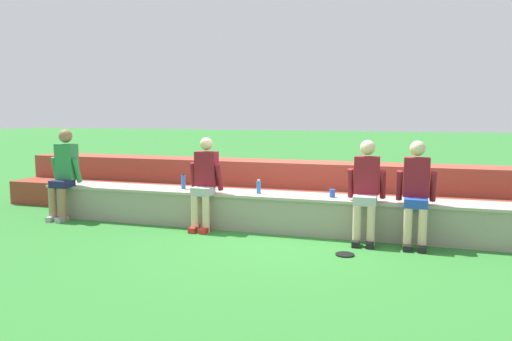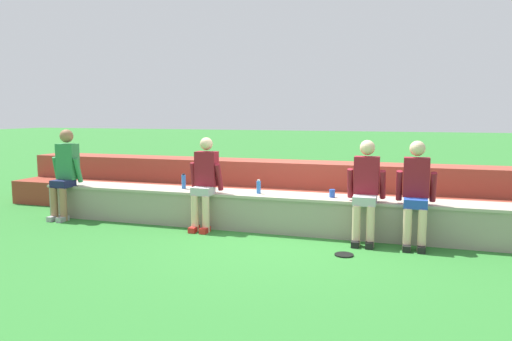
{
  "view_description": "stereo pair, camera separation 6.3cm",
  "coord_description": "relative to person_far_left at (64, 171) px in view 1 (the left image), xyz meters",
  "views": [
    {
      "loc": [
        1.52,
        -6.62,
        1.77
      ],
      "look_at": [
        -0.62,
        0.29,
        0.9
      ],
      "focal_mm": 33.71,
      "sensor_mm": 36.0,
      "label": 1
    },
    {
      "loc": [
        1.58,
        -6.6,
        1.77
      ],
      "look_at": [
        -0.62,
        0.29,
        0.9
      ],
      "focal_mm": 33.71,
      "sensor_mm": 36.0,
      "label": 2
    }
  ],
  "objects": [
    {
      "name": "frisbee",
      "position": [
        4.73,
        -0.73,
        -0.8
      ],
      "size": [
        0.24,
        0.24,
        0.02
      ],
      "primitive_type": "cylinder",
      "color": "black",
      "rests_on": "ground"
    },
    {
      "name": "stone_seating_wall",
      "position": [
        3.87,
        0.3,
        -0.52
      ],
      "size": [
        8.49,
        0.62,
        0.55
      ],
      "color": "gray",
      "rests_on": "ground"
    },
    {
      "name": "water_bottle_mid_right",
      "position": [
        3.3,
        0.26,
        -0.16
      ],
      "size": [
        0.07,
        0.07,
        0.21
      ],
      "color": "blue",
      "rests_on": "stone_seating_wall"
    },
    {
      "name": "plastic_cup_right_end",
      "position": [
        4.42,
        0.26,
        -0.2
      ],
      "size": [
        0.08,
        0.08,
        0.12
      ],
      "primitive_type": "cylinder",
      "color": "blue",
      "rests_on": "stone_seating_wall"
    },
    {
      "name": "person_far_left",
      "position": [
        0.0,
        0.0,
        0.0
      ],
      "size": [
        0.51,
        0.52,
        1.49
      ],
      "color": "#996B4C",
      "rests_on": "ground"
    },
    {
      "name": "brick_bleachers",
      "position": [
        3.87,
        1.59,
        -0.44
      ],
      "size": [
        11.55,
        1.41,
        0.89
      ],
      "color": "brown",
      "rests_on": "ground"
    },
    {
      "name": "person_center",
      "position": [
        4.91,
        -0.01,
        -0.06
      ],
      "size": [
        0.52,
        0.57,
        1.4
      ],
      "color": "beige",
      "rests_on": "ground"
    },
    {
      "name": "person_left_of_center",
      "position": [
        2.52,
        0.01,
        -0.06
      ],
      "size": [
        0.5,
        0.51,
        1.4
      ],
      "color": "beige",
      "rests_on": "ground"
    },
    {
      "name": "water_bottle_mid_left",
      "position": [
        2.01,
        0.34,
        -0.14
      ],
      "size": [
        0.07,
        0.07,
        0.24
      ],
      "color": "blue",
      "rests_on": "stone_seating_wall"
    },
    {
      "name": "ground_plane",
      "position": [
        3.87,
        0.0,
        -0.81
      ],
      "size": [
        80.0,
        80.0,
        0.0
      ],
      "primitive_type": "plane",
      "color": "#2D752D"
    },
    {
      "name": "person_right_of_center",
      "position": [
        5.56,
        -0.03,
        -0.06
      ],
      "size": [
        0.51,
        0.54,
        1.4
      ],
      "color": "beige",
      "rests_on": "ground"
    }
  ]
}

